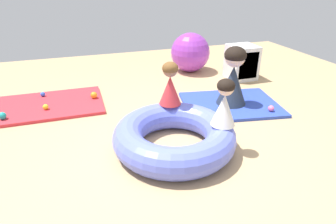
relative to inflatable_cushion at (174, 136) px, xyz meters
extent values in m
plane|color=tan|center=(0.05, 0.08, -0.15)|extent=(8.00, 8.00, 0.00)
cube|color=red|center=(-1.33, 1.52, -0.13)|extent=(1.55, 0.97, 0.04)
cube|color=#2D47B7|center=(1.09, 0.77, -0.13)|extent=(1.40, 1.15, 0.04)
torus|color=#6070E5|center=(0.00, 0.00, 0.00)|extent=(1.24, 1.24, 0.30)
cone|color=white|center=(0.44, -0.17, 0.31)|extent=(0.32, 0.32, 0.31)
sphere|color=beige|center=(0.44, -0.17, 0.54)|extent=(0.16, 0.16, 0.16)
ellipsoid|color=black|center=(0.44, -0.17, 0.55)|extent=(0.17, 0.17, 0.13)
cone|color=red|center=(0.11, 0.46, 0.31)|extent=(0.31, 0.31, 0.32)
sphere|color=#936647|center=(0.11, 0.46, 0.55)|extent=(0.16, 0.16, 0.16)
ellipsoid|color=brown|center=(0.11, 0.46, 0.57)|extent=(0.18, 0.18, 0.14)
cone|color=#232D3D|center=(1.09, 0.77, 0.15)|extent=(0.44, 0.44, 0.52)
sphere|color=beige|center=(1.09, 0.77, 0.53)|extent=(0.26, 0.26, 0.26)
ellipsoid|color=black|center=(1.09, 0.77, 0.55)|extent=(0.28, 0.28, 0.22)
sphere|color=blue|center=(-1.35, 1.82, -0.08)|extent=(0.07, 0.07, 0.07)
sphere|color=pink|center=(1.45, 0.38, -0.07)|extent=(0.08, 0.08, 0.08)
sphere|color=yellow|center=(-1.29, 1.34, -0.08)|extent=(0.07, 0.07, 0.07)
sphere|color=teal|center=(-1.77, 1.21, -0.07)|extent=(0.09, 0.09, 0.09)
sphere|color=orange|center=(-0.66, 1.52, -0.07)|extent=(0.09, 0.09, 0.09)
sphere|color=purple|center=(1.13, 2.37, 0.20)|extent=(0.69, 0.69, 0.69)
cube|color=silver|center=(1.81, 1.73, 0.13)|extent=(0.44, 0.44, 0.56)
cube|color=#2D2D33|center=(1.81, 1.61, 0.13)|extent=(0.34, 0.20, 0.44)
camera|label=1|loc=(-0.86, -2.39, 1.51)|focal=31.11mm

